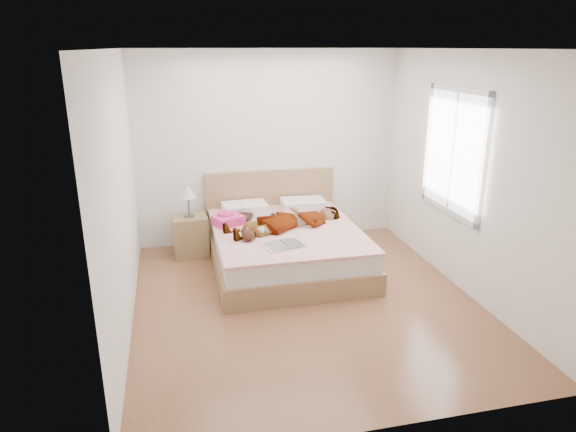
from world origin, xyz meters
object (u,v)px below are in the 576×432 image
at_px(coffee_mug, 261,232).
at_px(plush_toy, 248,235).
at_px(magazine, 284,245).
at_px(nightstand, 190,232).
at_px(phone, 242,206).
at_px(bed, 285,244).
at_px(towel, 228,219).
at_px(woman, 287,218).

relative_size(coffee_mug, plush_toy, 0.54).
relative_size(magazine, nightstand, 0.54).
bearing_deg(phone, bed, -57.80).
distance_m(phone, plush_toy, 0.78).
bearing_deg(coffee_mug, plush_toy, -148.75).
distance_m(towel, nightstand, 0.64).
xyz_separation_m(magazine, plush_toy, (-0.37, 0.27, 0.06)).
relative_size(phone, plush_toy, 0.37).
distance_m(bed, nightstand, 1.27).
bearing_deg(nightstand, coffee_mug, -46.94).
distance_m(towel, magazine, 1.02).
distance_m(magazine, plush_toy, 0.46).
bearing_deg(nightstand, magazine, -51.19).
distance_m(coffee_mug, plush_toy, 0.21).
bearing_deg(plush_toy, bed, 36.08).
bearing_deg(bed, coffee_mug, -141.65).
height_order(towel, coffee_mug, towel).
relative_size(towel, plush_toy, 1.75).
distance_m(phone, towel, 0.29).
bearing_deg(magazine, bed, 77.07).
bearing_deg(nightstand, towel, -37.73).
bearing_deg(woman, bed, -118.70).
relative_size(woman, towel, 3.69).
distance_m(bed, coffee_mug, 0.52).
bearing_deg(bed, nightstand, 153.13).
xyz_separation_m(bed, coffee_mug, (-0.34, -0.27, 0.28)).
bearing_deg(woman, plush_toy, -73.69).
relative_size(magazine, plush_toy, 2.08).
bearing_deg(coffee_mug, woman, 35.31).
relative_size(woman, phone, 17.47).
distance_m(towel, coffee_mug, 0.60).
height_order(towel, plush_toy, towel).
bearing_deg(magazine, woman, 74.32).
bearing_deg(phone, magazine, -90.73).
height_order(woman, towel, woman).
xyz_separation_m(towel, plush_toy, (0.16, -0.60, -0.01)).
distance_m(coffee_mug, nightstand, 1.18).
bearing_deg(nightstand, phone, -15.18).
xyz_separation_m(woman, magazine, (-0.18, -0.64, -0.10)).
relative_size(woman, nightstand, 1.68).
bearing_deg(phone, towel, -158.32).
distance_m(phone, coffee_mug, 0.69).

